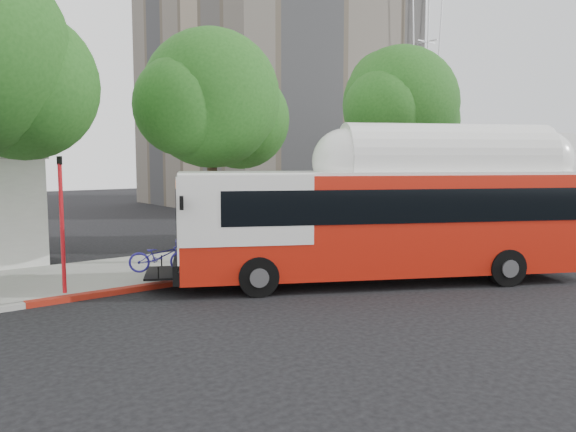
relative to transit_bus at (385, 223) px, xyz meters
name	(u,v)px	position (x,y,z in m)	size (l,w,h in m)	color
ground	(344,292)	(-2.00, -0.24, -1.90)	(120.00, 120.00, 0.00)	black
sidewalk	(229,259)	(-2.00, 6.26, -1.83)	(60.00, 5.00, 0.15)	gray
curb_strip	(268,269)	(-2.00, 3.66, -1.83)	(60.00, 0.30, 0.15)	gray
red_curb_segment	(192,280)	(-5.00, 3.66, -1.82)	(10.00, 0.32, 0.16)	maroon
street_tree_mid	(220,105)	(-2.59, 5.82, 4.00)	(5.75, 5.00, 8.62)	#2D2116
street_tree_right	(406,110)	(7.44, 5.62, 4.35)	(6.21, 5.40, 9.18)	#2D2116
horizon_block	(473,170)	(28.00, 15.76, 1.10)	(20.00, 12.00, 6.00)	silver
transit_bus	(385,223)	(0.00, 0.00, 0.00)	(13.30, 8.49, 4.07)	red
signal_pole	(62,226)	(-8.82, 4.11, 0.16)	(0.11, 0.38, 4.03)	red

